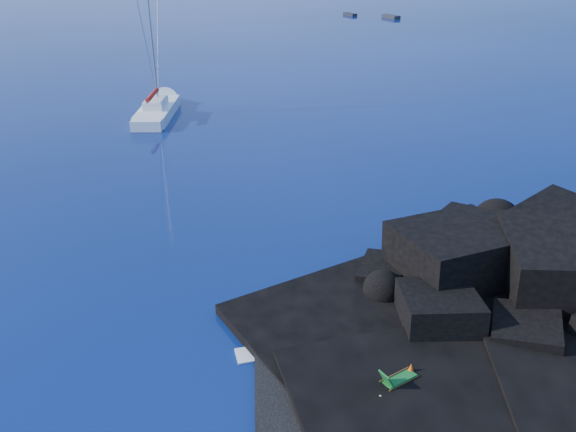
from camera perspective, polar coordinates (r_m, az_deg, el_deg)
name	(u,v)px	position (r m, az deg, el deg)	size (l,w,h in m)	color
ground	(250,408)	(20.32, -3.89, -18.84)	(400.00, 400.00, 0.00)	#04163D
headland	(548,319)	(26.57, 24.88, -9.43)	(24.00, 24.00, 3.60)	black
beach	(372,382)	(21.39, 8.55, -16.37)	(8.50, 6.00, 0.70)	black
surf_foam	(353,309)	(24.86, 6.57, -9.42)	(10.00, 8.00, 0.06)	white
sailboat	(158,116)	(54.48, -13.05, 9.89)	(2.81, 13.38, 14.03)	white
deck_chair	(400,375)	(20.58, 11.29, -15.52)	(1.42, 0.62, 0.98)	#156224
towel	(370,407)	(19.93, 8.32, -18.66)	(2.16, 1.02, 0.06)	beige
sunbather	(370,404)	(19.83, 8.35, -18.35)	(1.81, 0.44, 0.24)	tan
marker_cone	(411,370)	(21.10, 12.35, -15.08)	(0.39, 0.39, 0.60)	#FF540D
distant_boat_a	(350,16)	(137.41, 6.32, 19.59)	(1.28, 4.11, 0.55)	black
distant_boat_b	(391,18)	(133.35, 10.41, 19.16)	(1.59, 5.12, 0.68)	#27272C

